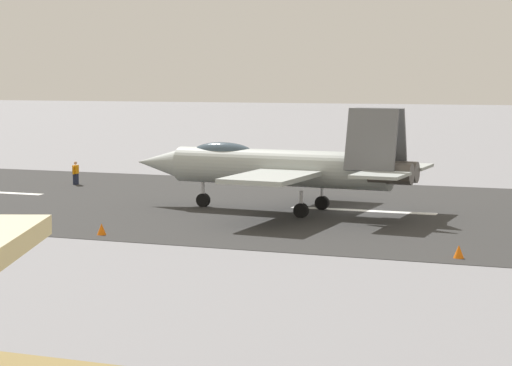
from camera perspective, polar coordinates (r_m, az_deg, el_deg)
ground_plane at (r=50.88m, az=6.34°, el=-1.70°), size 400.00×400.00×0.00m
runway_strip at (r=50.87m, az=6.36°, el=-1.69°), size 240.00×26.00×0.02m
fighter_jet at (r=49.97m, az=1.47°, el=1.02°), size 16.51×13.22×5.64m
crew_person at (r=63.80m, az=-10.95°, el=0.60°), size 0.32×0.70×1.59m
marker_cone_near at (r=38.19m, az=12.27°, el=-4.12°), size 0.44×0.44×0.55m
marker_cone_mid at (r=43.34m, az=-9.40°, el=-2.80°), size 0.44×0.44×0.55m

